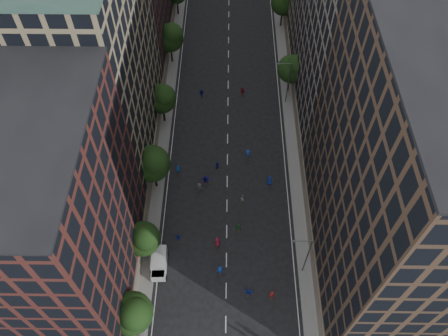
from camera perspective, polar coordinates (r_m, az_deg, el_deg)
ground at (r=78.04m, az=0.50°, el=6.10°), size 240.00×240.00×0.00m
sidewalk_left at (r=84.10m, az=-7.79°, el=9.92°), size 4.00×105.00×0.15m
sidewalk_right at (r=84.10m, az=8.86°, el=9.76°), size 4.00×105.00×0.15m
bldg_left_a at (r=52.28m, az=-21.09°, el=-6.56°), size 14.00×22.00×30.00m
bldg_left_b at (r=65.43m, az=-16.75°, el=12.84°), size 14.00×26.00×34.00m
bldg_right_a at (r=51.90m, az=21.91°, el=-1.49°), size 14.00×30.00×36.00m
bldg_right_b at (r=72.54m, az=16.51°, el=16.91°), size 14.00×28.00×33.00m
tree_left_0 at (r=55.30m, az=-11.84°, el=-18.09°), size 5.20×5.20×8.83m
tree_left_1 at (r=59.43m, az=-10.48°, el=-9.06°), size 4.80×4.80×8.21m
tree_left_2 at (r=65.02m, az=-9.29°, el=0.68°), size 5.60×5.60×9.45m
tree_left_3 at (r=74.57m, az=-8.07°, el=9.05°), size 5.00×5.00×8.58m
tree_left_4 at (r=86.41m, az=-7.03°, el=16.66°), size 5.40×5.40×9.08m
tree_right_a at (r=80.58m, az=8.90°, el=12.79°), size 5.00×5.00×8.39m
tree_right_b at (r=96.34m, az=7.92°, el=20.75°), size 5.20×5.20×8.83m
streetlamp_near at (r=58.85m, az=10.67°, el=-11.06°), size 2.64×0.22×9.06m
streetlamp_far at (r=78.63m, az=8.28°, el=11.20°), size 2.64×0.22×9.06m
cargo_van at (r=62.31m, az=-8.47°, el=-12.15°), size 2.30×4.63×2.42m
skater_3 at (r=61.60m, az=-0.52°, el=-13.25°), size 1.26×0.82×1.83m
skater_4 at (r=64.23m, az=-5.99°, el=-9.09°), size 0.90×0.38×1.52m
skater_5 at (r=60.69m, az=3.24°, el=-15.90°), size 1.51×0.74×1.56m
skater_6 at (r=63.42m, az=-0.87°, el=-9.60°), size 1.07×0.88×1.89m
skater_7 at (r=60.69m, az=6.25°, el=-16.12°), size 0.66×0.44×1.81m
skater_8 at (r=67.31m, az=2.41°, el=-4.01°), size 0.76×0.61×1.51m
skater_9 at (r=68.41m, az=-3.25°, el=-2.52°), size 1.20×0.86×1.67m
skater_10 at (r=64.58m, az=1.92°, el=-7.82°), size 1.07×0.58×1.73m
skater_11 at (r=69.17m, az=-2.38°, el=-1.55°), size 1.56×0.57×1.65m
skater_12 at (r=69.24m, az=5.96°, el=-1.64°), size 1.01×0.73×1.92m
skater_13 at (r=70.54m, az=-6.01°, el=-0.19°), size 0.81×0.69×1.88m
skater_14 at (r=70.85m, az=-0.94°, el=0.33°), size 0.91×0.82×1.53m
skater_15 at (r=72.30m, az=3.10°, el=1.85°), size 1.23×0.94×1.69m
skater_16 at (r=81.83m, az=-2.95°, el=9.72°), size 1.14×0.70×1.81m
skater_17 at (r=82.36m, az=2.43°, el=9.99°), size 1.49×0.58×1.57m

